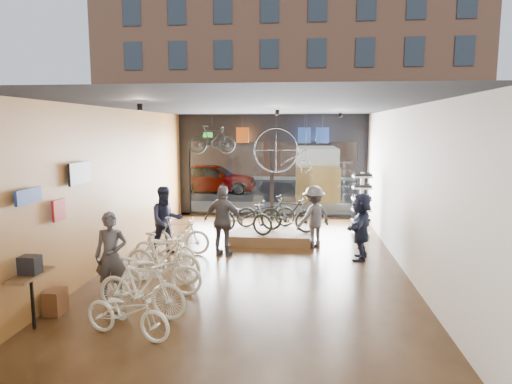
# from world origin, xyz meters

# --- Properties ---
(ground_plane) EXTENTS (7.00, 12.00, 0.04)m
(ground_plane) POSITION_xyz_m (0.00, 0.00, -0.02)
(ground_plane) COLOR black
(ground_plane) RESTS_ON ground
(ceiling) EXTENTS (7.00, 12.00, 0.04)m
(ceiling) POSITION_xyz_m (0.00, 0.00, 3.82)
(ceiling) COLOR black
(ceiling) RESTS_ON ground
(wall_left) EXTENTS (0.04, 12.00, 3.80)m
(wall_left) POSITION_xyz_m (-3.52, 0.00, 1.90)
(wall_left) COLOR #AD6F34
(wall_left) RESTS_ON ground
(wall_right) EXTENTS (0.04, 12.00, 3.80)m
(wall_right) POSITION_xyz_m (3.52, 0.00, 1.90)
(wall_right) COLOR beige
(wall_right) RESTS_ON ground
(wall_back) EXTENTS (7.00, 0.04, 3.80)m
(wall_back) POSITION_xyz_m (0.00, -6.02, 1.90)
(wall_back) COLOR beige
(wall_back) RESTS_ON ground
(storefront) EXTENTS (7.00, 0.26, 3.80)m
(storefront) POSITION_xyz_m (0.00, 6.00, 1.90)
(storefront) COLOR black
(storefront) RESTS_ON ground
(exit_sign) EXTENTS (0.35, 0.06, 0.18)m
(exit_sign) POSITION_xyz_m (-2.40, 5.88, 3.05)
(exit_sign) COLOR #198C26
(exit_sign) RESTS_ON storefront
(street_road) EXTENTS (30.00, 18.00, 0.02)m
(street_road) POSITION_xyz_m (0.00, 15.00, -0.01)
(street_road) COLOR black
(street_road) RESTS_ON ground
(sidewalk_near) EXTENTS (30.00, 2.40, 0.12)m
(sidewalk_near) POSITION_xyz_m (0.00, 7.20, 0.06)
(sidewalk_near) COLOR slate
(sidewalk_near) RESTS_ON ground
(sidewalk_far) EXTENTS (30.00, 2.00, 0.12)m
(sidewalk_far) POSITION_xyz_m (0.00, 19.00, 0.06)
(sidewalk_far) COLOR slate
(sidewalk_far) RESTS_ON ground
(opposite_building) EXTENTS (26.00, 5.00, 14.00)m
(opposite_building) POSITION_xyz_m (0.00, 21.50, 7.00)
(opposite_building) COLOR brown
(opposite_building) RESTS_ON ground
(street_car) EXTENTS (4.45, 1.79, 1.52)m
(street_car) POSITION_xyz_m (-3.42, 12.00, 0.76)
(street_car) COLOR gray
(street_car) RESTS_ON street_road
(box_truck) EXTENTS (1.99, 5.96, 2.35)m
(box_truck) POSITION_xyz_m (1.84, 11.00, 1.17)
(box_truck) COLOR silver
(box_truck) RESTS_ON street_road
(floor_bike_0) EXTENTS (1.67, 0.98, 0.83)m
(floor_bike_0) POSITION_xyz_m (-1.64, -4.37, 0.42)
(floor_bike_0) COLOR silver
(floor_bike_0) RESTS_ON ground_plane
(floor_bike_1) EXTENTS (1.83, 0.91, 1.06)m
(floor_bike_1) POSITION_xyz_m (-1.69, -3.57, 0.53)
(floor_bike_1) COLOR silver
(floor_bike_1) RESTS_ON ground_plane
(floor_bike_2) EXTENTS (1.87, 0.78, 0.96)m
(floor_bike_2) POSITION_xyz_m (-1.76, -2.53, 0.48)
(floor_bike_2) COLOR silver
(floor_bike_2) RESTS_ON ground_plane
(floor_bike_3) EXTENTS (1.86, 0.89, 1.08)m
(floor_bike_3) POSITION_xyz_m (-1.86, -1.75, 0.54)
(floor_bike_3) COLOR silver
(floor_bike_3) RESTS_ON ground_plane
(floor_bike_4) EXTENTS (1.78, 1.01, 0.88)m
(floor_bike_4) POSITION_xyz_m (-2.16, -0.65, 0.44)
(floor_bike_4) COLOR silver
(floor_bike_4) RESTS_ON ground_plane
(floor_bike_5) EXTENTS (1.68, 0.50, 1.01)m
(floor_bike_5) POSITION_xyz_m (-2.12, 0.43, 0.50)
(floor_bike_5) COLOR silver
(floor_bike_5) RESTS_ON ground_plane
(display_platform) EXTENTS (2.40, 1.80, 0.30)m
(display_platform) POSITION_xyz_m (0.18, 2.14, 0.15)
(display_platform) COLOR #4F2E1D
(display_platform) RESTS_ON ground_plane
(display_bike_left) EXTENTS (1.93, 1.27, 0.96)m
(display_bike_left) POSITION_xyz_m (-0.53, 1.74, 0.78)
(display_bike_left) COLOR black
(display_bike_left) RESTS_ON display_platform
(display_bike_mid) EXTENTS (1.79, 0.93, 1.04)m
(display_bike_mid) POSITION_xyz_m (0.74, 2.05, 0.82)
(display_bike_mid) COLOR black
(display_bike_mid) RESTS_ON display_platform
(display_bike_right) EXTENTS (1.89, 0.96, 0.95)m
(display_bike_right) POSITION_xyz_m (0.03, 2.65, 0.77)
(display_bike_right) COLOR black
(display_bike_right) RESTS_ON display_platform
(customer_0) EXTENTS (0.67, 0.47, 1.72)m
(customer_0) POSITION_xyz_m (-2.55, -2.80, 0.86)
(customer_0) COLOR #3F3F44
(customer_0) RESTS_ON ground_plane
(customer_1) EXTENTS (1.10, 1.03, 1.80)m
(customer_1) POSITION_xyz_m (-2.43, 0.42, 0.90)
(customer_1) COLOR #161C33
(customer_1) RESTS_ON ground_plane
(customer_2) EXTENTS (1.16, 0.69, 1.84)m
(customer_2) POSITION_xyz_m (-0.90, 0.41, 0.92)
(customer_2) COLOR #3F3F44
(customer_2) RESTS_ON ground_plane
(customer_3) EXTENTS (1.27, 1.19, 1.72)m
(customer_3) POSITION_xyz_m (1.46, 1.51, 0.86)
(customer_3) COLOR #3F3F44
(customer_3) RESTS_ON ground_plane
(customer_5) EXTENTS (0.86, 1.66, 1.71)m
(customer_5) POSITION_xyz_m (2.60, 0.43, 0.85)
(customer_5) COLOR #161C33
(customer_5) RESTS_ON ground_plane
(sunglasses_rack) EXTENTS (0.70, 0.63, 1.97)m
(sunglasses_rack) POSITION_xyz_m (2.95, 3.01, 0.99)
(sunglasses_rack) COLOR white
(sunglasses_rack) RESTS_ON ground_plane
(wall_merch) EXTENTS (0.40, 2.40, 2.60)m
(wall_merch) POSITION_xyz_m (-3.38, -3.50, 1.30)
(wall_merch) COLOR navy
(wall_merch) RESTS_ON wall_left
(penny_farthing) EXTENTS (1.95, 0.06, 1.56)m
(penny_farthing) POSITION_xyz_m (0.55, 4.72, 2.50)
(penny_farthing) COLOR black
(penny_farthing) RESTS_ON ceiling
(hung_bike) EXTENTS (1.64, 0.81, 0.95)m
(hung_bike) POSITION_xyz_m (-1.91, 4.20, 2.93)
(hung_bike) COLOR black
(hung_bike) RESTS_ON ceiling
(jersey_left) EXTENTS (0.45, 0.03, 0.55)m
(jersey_left) POSITION_xyz_m (-1.00, 5.20, 3.05)
(jersey_left) COLOR #CC5919
(jersey_left) RESTS_ON ceiling
(jersey_mid) EXTENTS (0.45, 0.03, 0.55)m
(jersey_mid) POSITION_xyz_m (1.19, 5.20, 3.05)
(jersey_mid) COLOR #1E3F99
(jersey_mid) RESTS_ON ceiling
(jersey_right) EXTENTS (0.45, 0.03, 0.55)m
(jersey_right) POSITION_xyz_m (1.82, 5.20, 3.05)
(jersey_right) COLOR #1E3F99
(jersey_right) RESTS_ON ceiling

